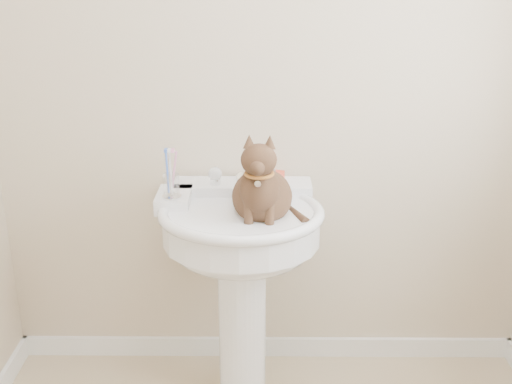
{
  "coord_description": "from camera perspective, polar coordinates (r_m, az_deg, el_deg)",
  "views": [
    {
      "loc": [
        -0.03,
        -1.38,
        1.72
      ],
      "look_at": [
        -0.04,
        0.79,
        0.91
      ],
      "focal_mm": 45.0,
      "sensor_mm": 36.0,
      "label": 1
    }
  ],
  "objects": [
    {
      "name": "soap_bar",
      "position": [
        2.57,
        1.42,
        1.52
      ],
      "size": [
        0.1,
        0.08,
        0.03
      ],
      "primitive_type": "cube",
      "rotation": [
        0.0,
        0.0,
        -0.34
      ],
      "color": "#ED4C31",
      "rests_on": "pedestal_sink"
    },
    {
      "name": "cat",
      "position": [
        2.29,
        0.54,
        0.07
      ],
      "size": [
        0.24,
        0.3,
        0.44
      ],
      "rotation": [
        0.0,
        0.0,
        -0.1
      ],
      "color": "#523A21",
      "rests_on": "pedestal_sink"
    },
    {
      "name": "faucet",
      "position": [
        2.48,
        -1.23,
        1.45
      ],
      "size": [
        0.28,
        0.12,
        0.14
      ],
      "color": "silver",
      "rests_on": "pedestal_sink"
    },
    {
      "name": "baseboard_back",
      "position": [
        2.98,
        0.91,
        -13.58
      ],
      "size": [
        2.2,
        0.02,
        0.09
      ],
      "primitive_type": "cube",
      "color": "white",
      "rests_on": "floor"
    },
    {
      "name": "pedestal_sink",
      "position": [
        2.42,
        -1.36,
        -4.86
      ],
      "size": [
        0.63,
        0.62,
        0.86
      ],
      "color": "white",
      "rests_on": "floor"
    },
    {
      "name": "wall_back",
      "position": [
        2.52,
        1.06,
        9.86
      ],
      "size": [
        2.2,
        0.0,
        2.5
      ],
      "primitive_type": null,
      "color": "#C2B095",
      "rests_on": "ground"
    },
    {
      "name": "toothbrush_cup",
      "position": [
        2.38,
        -7.54,
        0.6
      ],
      "size": [
        0.07,
        0.07,
        0.19
      ],
      "rotation": [
        0.0,
        0.0,
        0.0
      ],
      "color": "silver",
      "rests_on": "pedestal_sink"
    }
  ]
}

